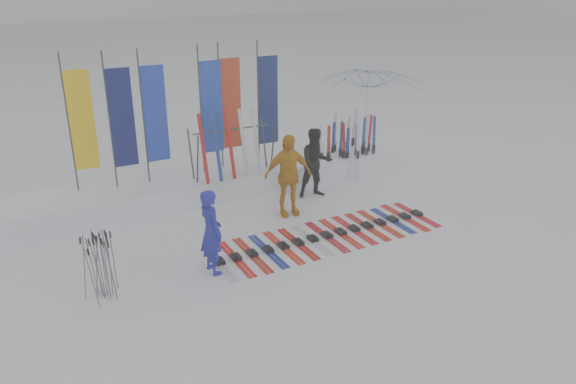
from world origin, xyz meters
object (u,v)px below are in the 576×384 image
person_black (316,163)px  ski_row (326,236)px  tent_canopy (368,114)px  person_blue (211,232)px  person_yellow (288,175)px  ski_rack (232,145)px

person_black → ski_row: 2.55m
tent_canopy → ski_row: tent_canopy is taller
tent_canopy → person_blue: bearing=-147.1°
person_yellow → tent_canopy: bearing=39.3°
person_black → ski_row: (-1.02, -2.18, -0.86)m
person_blue → person_black: (3.73, 2.41, 0.05)m
person_blue → tent_canopy: (6.65, 4.30, 0.57)m
person_yellow → tent_canopy: size_ratio=0.62×
person_yellow → tent_canopy: tent_canopy is taller
person_yellow → ski_rack: 1.82m
person_blue → ski_rack: size_ratio=0.83×
person_blue → ski_row: (2.71, 0.23, -0.81)m
ski_row → person_black: bearing=65.0°
person_yellow → ski_row: person_yellow is taller
person_blue → ski_row: size_ratio=0.33×
tent_canopy → ski_row: size_ratio=0.61×
person_blue → ski_row: bearing=-91.6°
person_black → person_yellow: person_yellow is taller
person_black → ski_rack: size_ratio=0.87×
person_black → ski_row: bearing=-104.4°
person_black → ski_rack: 2.15m
person_black → person_yellow: (-1.16, -0.68, 0.09)m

